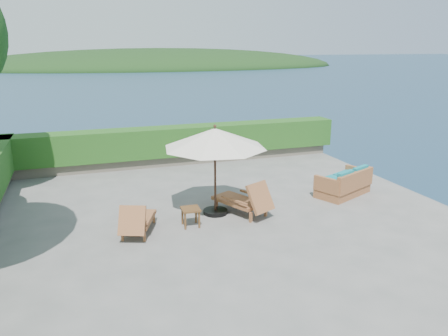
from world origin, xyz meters
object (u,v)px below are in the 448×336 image
object	(u,v)px
patio_umbrella	(215,139)
wicker_loveseat	(345,184)
lounge_left	(137,220)
side_table	(191,211)
lounge_right	(245,200)

from	to	relation	value
patio_umbrella	wicker_loveseat	world-z (taller)	patio_umbrella
lounge_left	wicker_loveseat	size ratio (longest dim) A/B	0.81
lounge_left	side_table	distance (m)	1.25
patio_umbrella	lounge_right	xyz separation A→B (m)	(0.69, -0.30, -1.55)
lounge_left	wicker_loveseat	distance (m)	6.01
patio_umbrella	lounge_left	xyz separation A→B (m)	(-2.05, -0.62, -1.60)
lounge_right	side_table	size ratio (longest dim) A/B	3.84
patio_umbrella	side_table	world-z (taller)	patio_umbrella
lounge_left	side_table	bearing A→B (deg)	22.98
side_table	lounge_left	bearing A→B (deg)	-178.16
wicker_loveseat	side_table	bearing A→B (deg)	165.04
lounge_left	side_table	world-z (taller)	lounge_left
lounge_right	wicker_loveseat	bearing A→B (deg)	-17.68
patio_umbrella	lounge_right	world-z (taller)	patio_umbrella
patio_umbrella	side_table	xyz separation A→B (m)	(-0.80, -0.58, -1.56)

